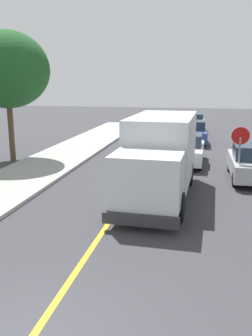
% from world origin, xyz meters
% --- Properties ---
extents(centre_line_yellow, '(0.16, 56.00, 0.01)m').
position_xyz_m(centre_line_yellow, '(0.00, 10.00, 0.00)').
color(centre_line_yellow, gold).
rests_on(centre_line_yellow, ground).
extents(box_truck, '(2.65, 7.26, 3.20)m').
position_xyz_m(box_truck, '(1.30, 9.11, 1.77)').
color(box_truck, silver).
rests_on(box_truck, ground).
extents(parked_car_near, '(1.90, 4.44, 1.67)m').
position_xyz_m(parked_car_near, '(2.12, 15.43, 0.79)').
color(parked_car_near, silver).
rests_on(parked_car_near, ground).
extents(parked_car_mid, '(2.01, 4.48, 1.67)m').
position_xyz_m(parked_car_mid, '(2.30, 22.59, 0.79)').
color(parked_car_mid, '#2D4793').
rests_on(parked_car_mid, ground).
extents(parked_car_far, '(1.81, 4.41, 1.67)m').
position_xyz_m(parked_car_far, '(2.18, 28.88, 0.79)').
color(parked_car_far, '#B7B7BC').
rests_on(parked_car_far, ground).
extents(parked_van_across, '(1.85, 4.42, 1.67)m').
position_xyz_m(parked_van_across, '(5.20, 12.58, 0.79)').
color(parked_van_across, '#B7B7BC').
rests_on(parked_van_across, ground).
extents(stop_sign, '(0.80, 0.10, 2.65)m').
position_xyz_m(stop_sign, '(4.53, 11.28, 1.86)').
color(stop_sign, gray).
rests_on(stop_sign, ground).
extents(street_tree_down_block, '(4.77, 4.77, 7.33)m').
position_xyz_m(street_tree_down_block, '(-7.98, 14.36, 5.17)').
color(street_tree_down_block, brown).
rests_on(street_tree_down_block, ground).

